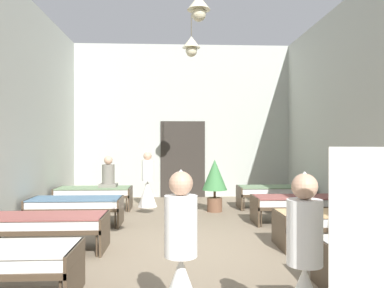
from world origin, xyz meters
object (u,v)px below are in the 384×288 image
Objects in this scene: bed_right_row_2 at (335,220)px; bed_right_row_3 at (297,203)px; nurse_near_aisle at (304,285)px; nurse_far_aisle at (148,187)px; nurse_mid_aisle at (181,275)px; bed_left_row_2 at (46,224)px; patient_seated_primary at (108,175)px; bed_left_row_3 at (76,204)px; bed_right_row_4 at (274,191)px; bed_left_row_4 at (94,193)px; potted_plant at (215,179)px.

bed_right_row_2 and bed_right_row_3 have the same top height.
nurse_near_aisle is 7.46m from nurse_far_aisle.
bed_left_row_2 is at bearing -68.40° from nurse_mid_aisle.
nurse_far_aisle is 1.86× the size of patient_seated_primary.
bed_left_row_2 is at bearing -90.00° from bed_left_row_3.
patient_seated_primary reaches higher than bed_left_row_3.
bed_right_row_2 is 1.28× the size of nurse_far_aisle.
bed_right_row_4 is (0.00, 3.80, 0.00)m from bed_right_row_2.
bed_right_row_4 is 2.38× the size of patient_seated_primary.
bed_left_row_2 is 1.28× the size of nurse_far_aisle.
bed_left_row_2 is 1.00× the size of bed_left_row_4.
bed_right_row_3 is 1.28× the size of nurse_near_aisle.
bed_left_row_4 is 7.54m from nurse_near_aisle.
nurse_far_aisle reaches higher than patient_seated_primary.
patient_seated_primary is 0.61× the size of potted_plant.
bed_left_row_3 is at bearing 143.88° from nurse_far_aisle.
potted_plant is (0.98, 6.13, 0.29)m from nurse_mid_aisle.
nurse_far_aisle is (1.35, 0.38, 0.09)m from bed_left_row_4.
bed_left_row_3 is 5.86m from nurse_near_aisle.
bed_left_row_4 is at bearing 171.86° from potted_plant.
potted_plant is at bearing -120.90° from nurse_far_aisle.
patient_seated_primary reaches higher than bed_right_row_3.
bed_left_row_3 is 2.07m from patient_seated_primary.
nurse_near_aisle is at bearing -57.84° from bed_left_row_3.
bed_right_row_3 is at bearing -24.66° from patient_seated_primary.
bed_left_row_4 is at bearing 157.97° from bed_right_row_3.
bed_left_row_3 is 1.28× the size of nurse_near_aisle.
nurse_far_aisle is (-3.35, 2.28, 0.09)m from bed_right_row_3.
potted_plant is at bearing 138.02° from bed_right_row_3.
bed_right_row_2 is 3.80m from bed_right_row_4.
bed_right_row_4 is 7.07m from nurse_mid_aisle.
patient_seated_primary is at bearing 138.13° from bed_right_row_2.
nurse_far_aisle is (-0.74, 6.94, 0.00)m from nurse_mid_aisle.
bed_right_row_3 is 4.80m from patient_seated_primary.
nurse_near_aisle and nurse_far_aisle have the same top height.
nurse_near_aisle is 1.14× the size of potted_plant.
bed_right_row_3 is at bearing 22.03° from bed_left_row_2.
patient_seated_primary reaches higher than bed_right_row_2.
nurse_near_aisle is at bearing -89.56° from potted_plant.
patient_seated_primary is at bearing 80.05° from bed_left_row_3.
bed_left_row_2 is at bearing 156.61° from nurse_far_aisle.
bed_left_row_4 is 2.38× the size of patient_seated_primary.
bed_right_row_2 is 1.00× the size of bed_right_row_3.
bed_left_row_3 is 1.00× the size of bed_right_row_3.
nurse_mid_aisle reaches higher than bed_left_row_4.
bed_left_row_3 is at bearing -157.97° from bed_right_row_4.
patient_seated_primary is at bearing 168.89° from potted_plant.
patient_seated_primary is (-1.74, 6.66, 0.34)m from nurse_mid_aisle.
bed_right_row_3 is at bearing 90.00° from bed_right_row_2.
nurse_mid_aisle is at bearing -65.90° from bed_left_row_3.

